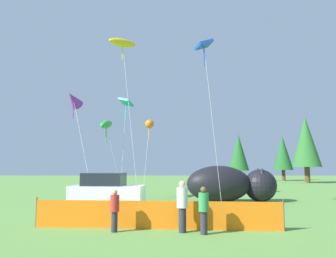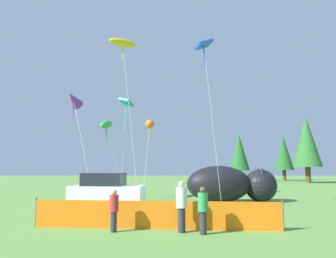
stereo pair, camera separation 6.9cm
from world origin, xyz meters
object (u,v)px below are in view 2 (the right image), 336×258
Objects in this scene: inflatable_cat at (230,185)px; kite_purple_delta at (74,100)px; parked_car at (106,193)px; spectator_in_red_shirt at (114,209)px; spectator_in_grey_shirt at (203,208)px; kite_orange_flower at (150,124)px; spectator_in_black_shirt at (182,204)px; kite_teal_diamond at (126,104)px; kite_yellow_hero at (123,44)px; folding_chair at (184,206)px; kite_blue_box at (204,48)px; kite_green_fish at (107,125)px.

kite_purple_delta is (-10.59, -0.57, 5.78)m from inflatable_cat.
spectator_in_red_shirt is (1.39, -5.45, -0.14)m from parked_car.
spectator_in_grey_shirt is (4.70, -5.84, -0.07)m from parked_car.
kite_orange_flower is (1.73, 8.62, 4.80)m from parked_car.
inflatable_cat is at bearing -36.54° from kite_orange_flower.
kite_teal_diamond reaches higher than spectator_in_black_shirt.
inflatable_cat is 4.03× the size of spectator_in_red_shirt.
kite_orange_flower is (1.85, 2.98, -5.74)m from kite_yellow_hero.
spectator_in_grey_shirt is 0.22× the size of kite_purple_delta.
kite_purple_delta reaches higher than folding_chair.
spectator_in_black_shirt is at bearing -103.90° from kite_blue_box.
kite_teal_diamond is (-5.33, 5.14, -2.37)m from kite_blue_box.
kite_purple_delta is at bearing 116.00° from spectator_in_red_shirt.
inflatable_cat is 0.64× the size of kite_blue_box.
kite_blue_box is 1.59× the size of kite_orange_flower.
spectator_in_red_shirt is at bearing -131.99° from folding_chair.
kite_blue_box reaches higher than inflatable_cat.
kite_green_fish is at bearing 107.10° from parked_car.
parked_car is 2.59× the size of spectator_in_red_shirt.
folding_chair is at bearing 86.96° from spectator_in_black_shirt.
parked_car is 0.41× the size of kite_blue_box.
spectator_in_red_shirt is at bearing -64.00° from kite_purple_delta.
parked_car is 10.02m from kite_orange_flower.
kite_purple_delta is at bearing 134.32° from parked_car.
kite_yellow_hero is (-0.12, 5.63, 10.55)m from parked_car.
inflatable_cat reaches higher than folding_chair.
spectator_in_grey_shirt is 13.77m from kite_purple_delta.
kite_blue_box reaches higher than kite_purple_delta.
parked_car is at bearing -91.47° from kite_teal_diamond.
spectator_in_red_shirt is 15.47m from kite_yellow_hero.
kite_yellow_hero reaches higher than kite_green_fish.
kite_purple_delta is (-3.00, -1.84, -4.64)m from kite_yellow_hero.
kite_blue_box is (4.09, 6.20, 8.51)m from spectator_in_red_shirt.
kite_teal_diamond is at bearing 32.50° from kite_purple_delta.
kite_green_fish is at bearing 121.10° from folding_chair.
kite_yellow_hero is at bearing 162.33° from inflatable_cat.
spectator_in_red_shirt is at bearing -76.72° from kite_green_fish.
spectator_in_black_shirt is at bearing -71.60° from kite_teal_diamond.
spectator_in_black_shirt is 0.25× the size of kite_teal_diamond.
folding_chair is 9.27m from kite_blue_box.
kite_yellow_hero reaches higher than kite_blue_box.
spectator_in_red_shirt is at bearing -129.96° from inflatable_cat.
kite_green_fish is (-1.30, -0.60, -1.62)m from kite_teal_diamond.
spectator_in_grey_shirt is at bearing -46.28° from parked_car.
kite_green_fish is at bearing 115.24° from spectator_in_black_shirt.
spectator_in_red_shirt is 0.21× the size of kite_purple_delta.
kite_orange_flower is at bearing 44.81° from kite_purple_delta.
inflatable_cat is 11.55m from spectator_in_red_shirt.
kite_teal_diamond is at bearing 93.39° from parked_car.
kite_orange_flower is at bearing 135.25° from inflatable_cat.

